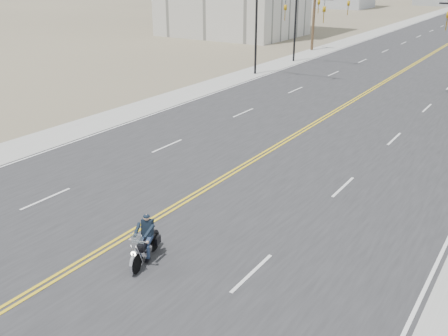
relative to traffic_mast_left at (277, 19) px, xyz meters
name	(u,v)px	position (x,y,z in m)	size (l,w,h in m)	color
ground_plane	(45,285)	(8.98, -32.00, -4.94)	(400.00, 400.00, 0.00)	#776D56
sidewalk_left	(377,32)	(-2.52, 38.00, -4.93)	(3.00, 200.00, 0.01)	#A5A5A0
traffic_mast_left	(277,19)	(0.00, 0.00, 0.00)	(7.10, 0.26, 7.00)	black
traffic_mast_far	(311,13)	(-0.33, 8.00, -0.06)	(6.10, 0.26, 7.00)	black
utility_pole_left	(315,1)	(-3.52, 16.00, 0.54)	(2.20, 0.30, 10.50)	brown
motorcyclist	(144,240)	(10.65, -29.28, -4.14)	(0.87, 2.03, 1.59)	black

